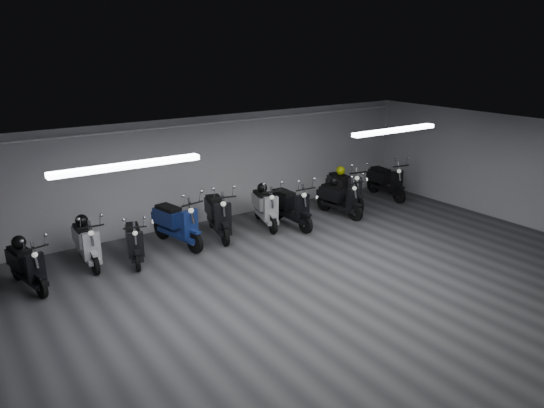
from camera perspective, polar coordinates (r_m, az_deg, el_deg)
floor at (r=9.85m, az=4.64°, el=-10.27°), size 14.00×10.00×0.01m
ceiling at (r=8.90m, az=5.08°, el=5.96°), size 14.00×10.00×0.01m
back_wall at (r=13.36m, az=-8.80°, el=3.55°), size 14.00×0.01×2.80m
right_wall at (r=14.59m, az=26.78°, el=3.04°), size 0.01×10.00×2.80m
fluor_strip_left at (r=8.34m, az=-15.74°, el=4.13°), size 2.40×0.18×0.08m
fluor_strip_right at (r=11.67m, az=13.49°, el=7.98°), size 2.40×0.18×0.08m
conduit at (r=13.05m, az=-8.88°, el=8.68°), size 13.60×0.05×0.05m
scooter_1 at (r=10.94m, az=-25.69°, el=-5.54°), size 0.90×1.74×1.24m
scooter_2 at (r=11.59m, az=-19.97°, el=-3.43°), size 0.62×1.74×1.29m
scooter_3 at (r=11.48m, az=-15.11°, el=-3.42°), size 0.92×1.68×1.19m
scooter_4 at (r=12.10m, az=-10.55°, el=-1.35°), size 1.03×2.04×1.45m
scooter_5 at (r=12.56m, az=-6.04°, el=-0.44°), size 1.13×2.06×1.45m
scooter_6 at (r=13.21m, az=-0.75°, el=0.32°), size 1.06×1.90×1.35m
scooter_7 at (r=13.20m, az=2.13°, el=0.46°), size 0.66×1.91×1.42m
scooter_8 at (r=14.13m, az=7.57°, el=1.22°), size 0.76×1.80×1.30m
scooter_9 at (r=14.89m, az=8.16°, el=2.35°), size 0.95×2.03×1.46m
scooter_10 at (r=16.04m, az=12.64°, el=3.10°), size 0.89×1.95×1.40m
helmet_0 at (r=14.21m, az=6.89°, el=2.55°), size 0.27×0.27×0.27m
helmet_1 at (r=13.36m, az=-1.09°, el=1.82°), size 0.26×0.26×0.26m
helmet_2 at (r=11.04m, az=-26.33°, el=-3.83°), size 0.27×0.27×0.27m
helmet_3 at (r=15.04m, az=7.64°, el=3.71°), size 0.26×0.26×0.26m
helmet_4 at (r=11.72m, az=-20.39°, el=-1.74°), size 0.27×0.27×0.27m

